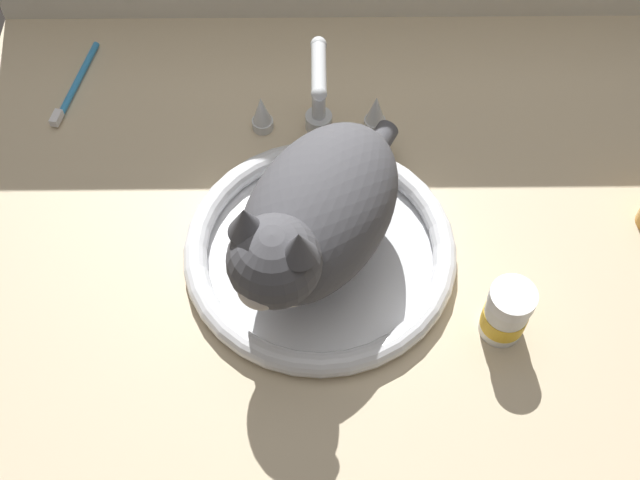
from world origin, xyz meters
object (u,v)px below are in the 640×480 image
object	(u,v)px
faucet	(319,100)
cat	(311,221)
pill_bottle	(506,313)
sink_basin	(320,250)
toothbrush	(75,85)

from	to	relation	value
faucet	cat	bearing A→B (deg)	-92.59
pill_bottle	sink_basin	bearing A→B (deg)	154.08
sink_basin	faucet	size ratio (longest dim) A/B	1.83
sink_basin	pill_bottle	distance (cm)	25.59
sink_basin	toothbrush	xyz separation A→B (cm)	(-37.89, 31.05, -0.82)
toothbrush	sink_basin	bearing A→B (deg)	-39.34
toothbrush	pill_bottle	bearing A→B (deg)	-34.76
faucet	cat	size ratio (longest dim) A/B	0.57
cat	toothbrush	bearing A→B (deg)	138.07
sink_basin	toothbrush	bearing A→B (deg)	140.66
sink_basin	cat	distance (cm)	10.20
pill_bottle	cat	bearing A→B (deg)	159.16
cat	toothbrush	size ratio (longest dim) A/B	1.99
cat	pill_bottle	world-z (taller)	cat
faucet	toothbrush	bearing A→B (deg)	166.41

